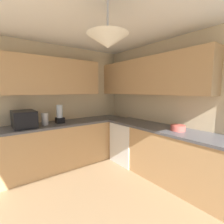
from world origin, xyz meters
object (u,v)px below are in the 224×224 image
at_px(bowl, 178,128).
at_px(kettle, 45,119).
at_px(dishwasher, 129,142).
at_px(microwave, 24,119).
at_px(blender_appliance, 60,115).

bearing_deg(bowl, kettle, -137.77).
xyz_separation_m(dishwasher, microwave, (-0.66, -1.89, 0.61)).
xyz_separation_m(kettle, bowl, (1.73, 1.57, -0.07)).
bearing_deg(microwave, blender_appliance, 90.00).
relative_size(dishwasher, blender_appliance, 2.35).
bearing_deg(bowl, microwave, -132.48).
height_order(dishwasher, microwave, microwave).
bearing_deg(blender_appliance, dishwasher, 62.28).
height_order(dishwasher, kettle, kettle).
xyz_separation_m(dishwasher, bowl, (1.09, 0.03, 0.51)).
distance_m(microwave, kettle, 0.34).
distance_m(kettle, blender_appliance, 0.29).
bearing_deg(dishwasher, kettle, -112.51).
relative_size(kettle, blender_appliance, 0.62).
height_order(microwave, bowl, microwave).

